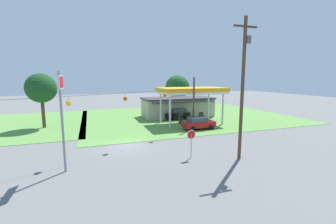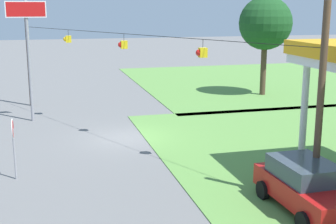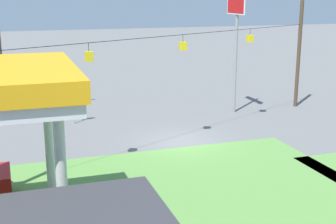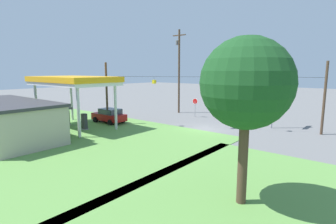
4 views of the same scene
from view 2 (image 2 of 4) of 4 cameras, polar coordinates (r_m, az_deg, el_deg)
ground_plane at (r=24.85m, az=-5.15°, el=-3.19°), size 160.00×160.00×0.00m
grass_verge_opposite_corner at (r=44.82m, az=11.85°, el=3.75°), size 24.00×24.00×0.04m
car_at_pumps_front at (r=16.62m, az=16.51°, el=-8.62°), size 4.38×2.19×1.71m
stop_sign_roadside at (r=19.48m, az=-18.35°, el=-2.75°), size 0.80×0.08×2.50m
stop_sign_overhead at (r=28.89m, az=-16.76°, el=9.08°), size 0.22×2.30×7.42m
signal_span_gantry at (r=24.10m, az=-5.35°, el=5.51°), size 20.18×10.24×7.01m
tree_west_verge at (r=37.00m, az=11.79°, el=10.49°), size 4.06×4.06×7.60m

